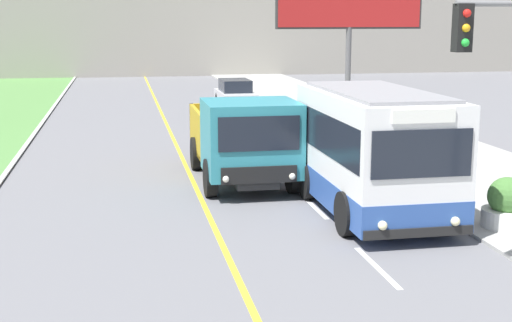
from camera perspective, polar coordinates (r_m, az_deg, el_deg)
city_bus at (r=17.45m, az=9.41°, el=0.68°), size 2.62×5.68×3.07m
dump_truck at (r=20.21m, az=-0.83°, el=1.55°), size 2.60×6.25×2.54m
car_distant at (r=39.17m, az=-1.66°, el=5.42°), size 1.80×4.30×1.45m
billboard_large at (r=30.82m, az=7.51°, el=12.39°), size 6.36×0.24×6.85m
planter_round_near at (r=17.12m, az=19.41°, el=-3.37°), size 1.10×1.10×1.15m
planter_round_second at (r=21.82m, az=12.27°, el=0.11°), size 1.11×1.11×1.15m
planter_round_third at (r=26.81m, az=7.87°, el=2.28°), size 1.07×1.07×1.11m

